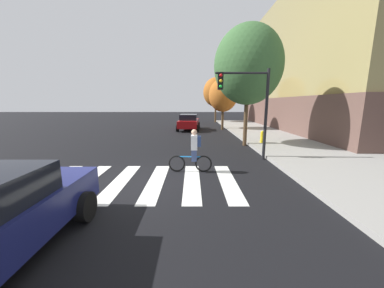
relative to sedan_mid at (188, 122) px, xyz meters
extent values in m
plane|color=black|center=(-1.57, -14.64, -0.81)|extent=(120.00, 120.00, 0.00)
cube|color=silver|center=(-5.87, -14.64, -0.81)|extent=(0.55, 3.65, 0.01)
cube|color=silver|center=(-4.63, -14.64, -0.81)|extent=(0.55, 3.65, 0.01)
cube|color=silver|center=(-3.39, -14.64, -0.81)|extent=(0.55, 3.65, 0.01)
cube|color=silver|center=(-2.15, -14.64, -0.81)|extent=(0.55, 3.65, 0.01)
cube|color=silver|center=(-0.91, -14.64, -0.81)|extent=(0.55, 3.65, 0.01)
cube|color=silver|center=(0.33, -14.64, -0.81)|extent=(0.55, 3.65, 0.01)
cube|color=silver|center=(1.57, -14.64, -0.81)|extent=(0.55, 3.65, 0.01)
cylinder|color=black|center=(-4.03, -17.13, -0.47)|extent=(0.24, 0.68, 0.68)
cylinder|color=black|center=(-2.10, -17.13, -0.47)|extent=(0.24, 0.68, 0.68)
cube|color=maroon|center=(0.00, 0.04, -0.13)|extent=(2.12, 4.66, 0.69)
cube|color=black|center=(-0.01, -0.11, 0.49)|extent=(1.77, 2.28, 0.54)
cylinder|color=black|center=(-0.85, 1.55, -0.48)|extent=(0.28, 0.69, 0.67)
cylinder|color=black|center=(1.05, 1.43, -0.48)|extent=(0.28, 0.69, 0.67)
cylinder|color=black|center=(-1.04, -1.36, -0.48)|extent=(0.28, 0.69, 0.67)
cylinder|color=black|center=(0.86, -1.48, -0.48)|extent=(0.28, 0.69, 0.67)
torus|color=black|center=(0.78, -13.56, -0.48)|extent=(0.66, 0.08, 0.66)
torus|color=black|center=(-0.27, -13.53, -0.48)|extent=(0.66, 0.08, 0.66)
cylinder|color=#1972BF|center=(0.26, -13.55, -0.20)|extent=(0.89, 0.08, 0.05)
cylinder|color=#1972BF|center=(0.42, -13.55, -0.13)|extent=(0.04, 0.04, 0.45)
cube|color=#384772|center=(0.42, -13.55, -0.08)|extent=(0.21, 0.29, 0.56)
cube|color=silver|center=(0.42, -13.55, 0.37)|extent=(0.25, 0.37, 0.56)
sphere|color=tan|center=(0.42, -13.55, 0.77)|extent=(0.22, 0.22, 0.22)
cube|color=navy|center=(0.60, -13.56, 0.42)|extent=(0.17, 0.28, 0.40)
cylinder|color=black|center=(3.78, -11.60, 1.29)|extent=(0.14, 0.14, 4.20)
cylinder|color=black|center=(2.58, -11.60, 3.19)|extent=(2.40, 0.10, 0.10)
cube|color=black|center=(1.62, -11.60, 2.84)|extent=(0.24, 0.20, 0.76)
sphere|color=red|center=(1.62, -11.71, 3.08)|extent=(0.14, 0.14, 0.14)
sphere|color=gold|center=(1.62, -11.71, 2.84)|extent=(0.14, 0.14, 0.14)
sphere|color=green|center=(1.62, -11.71, 2.60)|extent=(0.14, 0.14, 0.14)
cylinder|color=gold|center=(4.86, -7.98, -0.34)|extent=(0.22, 0.22, 0.65)
sphere|color=gold|center=(4.86, -7.98, 0.03)|extent=(0.18, 0.18, 0.18)
cylinder|color=gold|center=(5.02, -7.98, -0.30)|extent=(0.12, 0.09, 0.09)
cylinder|color=#4C3823|center=(3.70, -8.16, 0.83)|extent=(0.24, 0.24, 3.27)
ellipsoid|color=#386033|center=(3.70, -8.16, 4.09)|extent=(4.07, 4.07, 4.69)
cylinder|color=#4C3823|center=(3.44, 0.30, 0.34)|extent=(0.24, 0.24, 2.30)
ellipsoid|color=#A5591E|center=(3.44, 0.30, 2.64)|extent=(2.87, 2.87, 3.30)
cylinder|color=#4C3823|center=(3.63, 8.83, 0.58)|extent=(0.24, 0.24, 2.79)
ellipsoid|color=#A5591E|center=(3.63, 8.83, 3.36)|extent=(3.47, 3.47, 3.99)
cube|color=brown|center=(17.16, 0.54, 0.79)|extent=(16.94, 23.28, 3.20)
cube|color=olive|center=(17.16, 0.54, 7.20)|extent=(16.60, 22.82, 9.61)
camera|label=1|loc=(0.33, -21.68, 1.85)|focal=20.11mm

